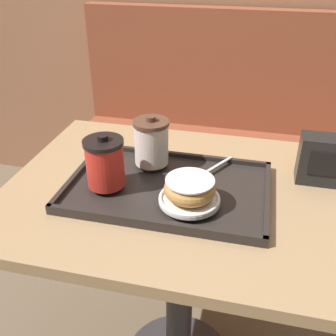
{
  "coord_description": "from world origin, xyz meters",
  "views": [
    {
      "loc": [
        0.16,
        -0.8,
        1.26
      ],
      "look_at": [
        -0.03,
        -0.02,
        0.79
      ],
      "focal_mm": 42.0,
      "sensor_mm": 36.0,
      "label": 1
    }
  ],
  "objects_px": {
    "coffee_cup_front": "(105,162)",
    "napkin_dispenser": "(322,160)",
    "coffee_cup_rear": "(151,142)",
    "donut_chocolate_glazed": "(190,188)",
    "spoon": "(205,172)"
  },
  "relations": [
    {
      "from": "donut_chocolate_glazed",
      "to": "spoon",
      "type": "bearing_deg",
      "value": 82.63
    },
    {
      "from": "napkin_dispenser",
      "to": "coffee_cup_front",
      "type": "bearing_deg",
      "value": -161.07
    },
    {
      "from": "donut_chocolate_glazed",
      "to": "napkin_dispenser",
      "type": "xyz_separation_m",
      "value": [
        0.3,
        0.2,
        0.0
      ]
    },
    {
      "from": "coffee_cup_rear",
      "to": "napkin_dispenser",
      "type": "distance_m",
      "value": 0.43
    },
    {
      "from": "coffee_cup_front",
      "to": "napkin_dispenser",
      "type": "bearing_deg",
      "value": 18.93
    },
    {
      "from": "donut_chocolate_glazed",
      "to": "napkin_dispenser",
      "type": "distance_m",
      "value": 0.36
    },
    {
      "from": "coffee_cup_rear",
      "to": "napkin_dispenser",
      "type": "height_order",
      "value": "coffee_cup_rear"
    },
    {
      "from": "coffee_cup_front",
      "to": "donut_chocolate_glazed",
      "type": "height_order",
      "value": "coffee_cup_front"
    },
    {
      "from": "coffee_cup_front",
      "to": "napkin_dispenser",
      "type": "relative_size",
      "value": 1.05
    },
    {
      "from": "coffee_cup_front",
      "to": "coffee_cup_rear",
      "type": "bearing_deg",
      "value": 58.62
    },
    {
      "from": "coffee_cup_front",
      "to": "spoon",
      "type": "relative_size",
      "value": 0.93
    },
    {
      "from": "spoon",
      "to": "napkin_dispenser",
      "type": "relative_size",
      "value": 1.13
    },
    {
      "from": "coffee_cup_front",
      "to": "coffee_cup_rear",
      "type": "relative_size",
      "value": 0.99
    },
    {
      "from": "donut_chocolate_glazed",
      "to": "napkin_dispenser",
      "type": "bearing_deg",
      "value": 33.98
    },
    {
      "from": "coffee_cup_rear",
      "to": "donut_chocolate_glazed",
      "type": "bearing_deg",
      "value": -49.79
    }
  ]
}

